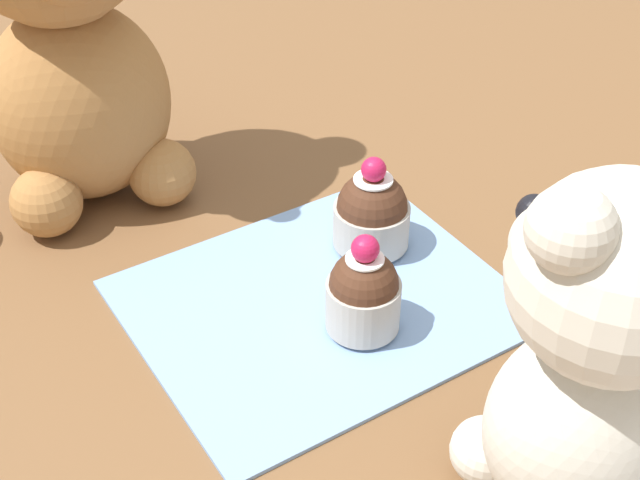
{
  "coord_description": "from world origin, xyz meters",
  "views": [
    {
      "loc": [
        0.25,
        0.39,
        0.41
      ],
      "look_at": [
        0.0,
        0.0,
        0.06
      ],
      "focal_mm": 50.0,
      "sensor_mm": 36.0,
      "label": 1
    }
  ],
  "objects_px": {
    "teddy_bear_tan": "(67,27)",
    "cupcake_near_cream_bear": "(364,292)",
    "cupcake_near_tan_bear": "(372,213)",
    "teddy_bear_cream": "(592,351)"
  },
  "relations": [
    {
      "from": "teddy_bear_tan",
      "to": "cupcake_near_cream_bear",
      "type": "distance_m",
      "value": 0.29
    },
    {
      "from": "cupcake_near_cream_bear",
      "to": "cupcake_near_tan_bear",
      "type": "height_order",
      "value": "same"
    },
    {
      "from": "cupcake_near_cream_bear",
      "to": "teddy_bear_tan",
      "type": "bearing_deg",
      "value": -70.8
    },
    {
      "from": "teddy_bear_tan",
      "to": "cupcake_near_cream_bear",
      "type": "height_order",
      "value": "teddy_bear_tan"
    },
    {
      "from": "cupcake_near_tan_bear",
      "to": "teddy_bear_tan",
      "type": "bearing_deg",
      "value": -51.7
    },
    {
      "from": "teddy_bear_tan",
      "to": "cupcake_near_tan_bear",
      "type": "relative_size",
      "value": 3.96
    },
    {
      "from": "teddy_bear_cream",
      "to": "cupcake_near_cream_bear",
      "type": "relative_size",
      "value": 2.94
    },
    {
      "from": "teddy_bear_tan",
      "to": "cupcake_near_tan_bear",
      "type": "xyz_separation_m",
      "value": [
        -0.14,
        0.18,
        -0.11
      ]
    },
    {
      "from": "teddy_bear_tan",
      "to": "teddy_bear_cream",
      "type": "bearing_deg",
      "value": -69.66
    },
    {
      "from": "teddy_bear_cream",
      "to": "cupcake_near_cream_bear",
      "type": "height_order",
      "value": "teddy_bear_cream"
    }
  ]
}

